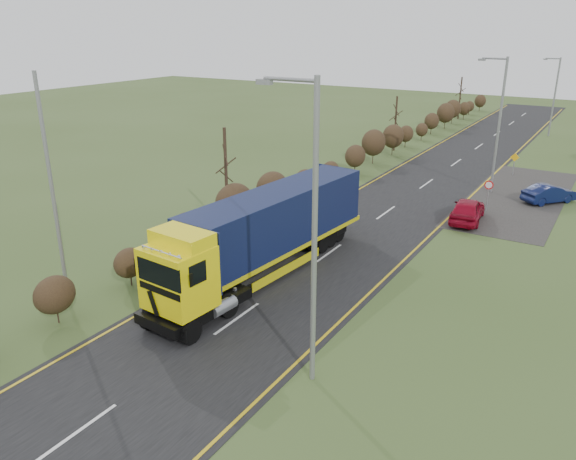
% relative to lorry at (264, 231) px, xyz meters
% --- Properties ---
extents(ground, '(160.00, 160.00, 0.00)m').
position_rel_lorry_xyz_m(ground, '(1.40, -0.11, -2.27)').
color(ground, '#3A4F22').
rests_on(ground, ground).
extents(road, '(8.00, 120.00, 0.02)m').
position_rel_lorry_xyz_m(road, '(1.40, 9.89, -2.26)').
color(road, black).
rests_on(road, ground).
extents(layby, '(6.00, 18.00, 0.02)m').
position_rel_lorry_xyz_m(layby, '(7.90, 19.89, -2.26)').
color(layby, '#2B2926').
rests_on(layby, ground).
extents(lane_markings, '(7.52, 116.00, 0.01)m').
position_rel_lorry_xyz_m(lane_markings, '(1.40, 9.58, -2.24)').
color(lane_markings, gold).
rests_on(lane_markings, road).
extents(hedgerow, '(2.24, 102.04, 6.05)m').
position_rel_lorry_xyz_m(hedgerow, '(-4.59, 7.78, -0.66)').
color(hedgerow, black).
rests_on(hedgerow, ground).
extents(lorry, '(3.41, 14.55, 4.01)m').
position_rel_lorry_xyz_m(lorry, '(0.00, 0.00, 0.00)').
color(lorry, black).
rests_on(lorry, ground).
extents(car_red_hatchback, '(2.18, 4.45, 1.46)m').
position_rel_lorry_xyz_m(car_red_hatchback, '(6.20, 12.93, -1.54)').
color(car_red_hatchback, maroon).
rests_on(car_red_hatchback, ground).
extents(car_blue_sedan, '(3.35, 3.73, 1.23)m').
position_rel_lorry_xyz_m(car_blue_sedan, '(9.90, 19.63, -1.66)').
color(car_blue_sedan, '#0A123A').
rests_on(car_blue_sedan, ground).
extents(streetlight_near, '(2.12, 0.20, 10.00)m').
position_rel_lorry_xyz_m(streetlight_near, '(5.87, -6.09, 3.27)').
color(streetlight_near, gray).
rests_on(streetlight_near, ground).
extents(streetlight_mid, '(1.98, 0.19, 9.30)m').
position_rel_lorry_xyz_m(streetlight_mid, '(5.88, 20.24, 2.86)').
color(streetlight_mid, gray).
rests_on(streetlight_mid, ground).
extents(streetlight_far, '(1.73, 0.18, 8.09)m').
position_rel_lorry_xyz_m(streetlight_far, '(6.31, 45.36, 2.15)').
color(streetlight_far, gray).
rests_on(streetlight_far, ground).
extents(left_pole, '(0.16, 0.16, 9.72)m').
position_rel_lorry_xyz_m(left_pole, '(-5.59, -6.80, 2.58)').
color(left_pole, gray).
rests_on(left_pole, ground).
extents(speed_sign, '(0.56, 0.10, 2.04)m').
position_rel_lorry_xyz_m(speed_sign, '(6.76, 15.53, -0.88)').
color(speed_sign, gray).
rests_on(speed_sign, ground).
extents(warning_board, '(0.68, 0.11, 1.77)m').
position_rel_lorry_xyz_m(warning_board, '(6.39, 26.12, -1.21)').
color(warning_board, gray).
rests_on(warning_board, ground).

